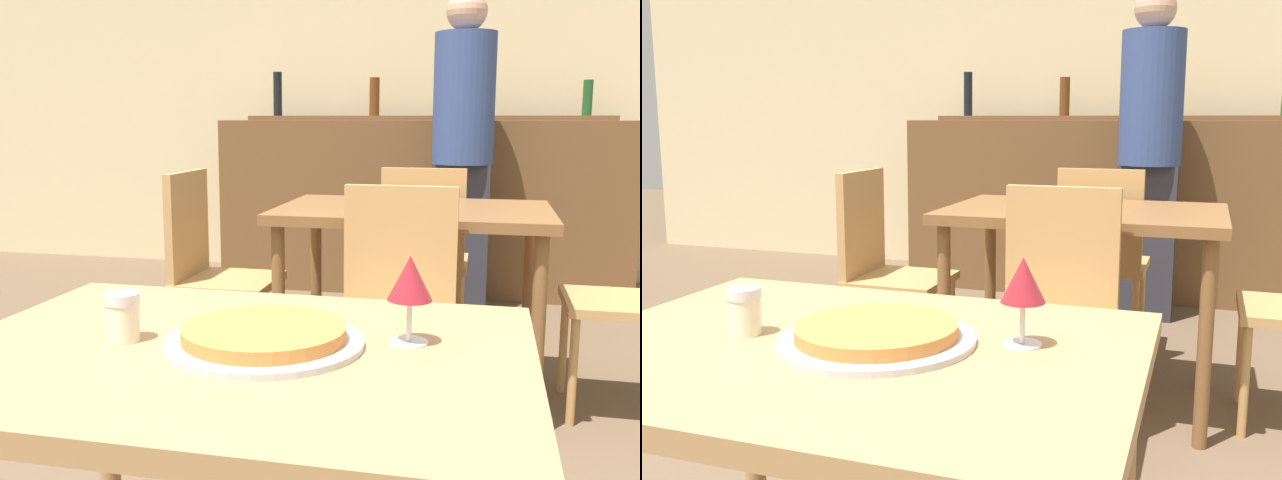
% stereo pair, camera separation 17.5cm
% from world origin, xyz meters
% --- Properties ---
extents(wall_back, '(8.00, 0.05, 2.80)m').
position_xyz_m(wall_back, '(0.00, 4.06, 1.40)').
color(wall_back, beige).
rests_on(wall_back, ground_plane).
extents(dining_table_near, '(1.03, 0.78, 0.72)m').
position_xyz_m(dining_table_near, '(0.00, 0.00, 0.64)').
color(dining_table_near, '#A87F51').
rests_on(dining_table_near, ground_plane).
extents(dining_table_far, '(1.06, 0.73, 0.77)m').
position_xyz_m(dining_table_far, '(0.14, 1.66, 0.68)').
color(dining_table_far, brown).
rests_on(dining_table_far, ground_plane).
extents(bar_counter, '(2.60, 0.56, 1.11)m').
position_xyz_m(bar_counter, '(0.00, 3.56, 0.55)').
color(bar_counter, brown).
rests_on(bar_counter, ground_plane).
extents(bar_back_shelf, '(2.39, 0.24, 0.33)m').
position_xyz_m(bar_back_shelf, '(0.00, 3.70, 1.16)').
color(bar_back_shelf, brown).
rests_on(bar_back_shelf, bar_counter).
extents(chair_far_side_front, '(0.40, 0.40, 0.90)m').
position_xyz_m(chair_far_side_front, '(0.14, 1.13, 0.51)').
color(chair_far_side_front, tan).
rests_on(chair_far_side_front, ground_plane).
extents(chair_far_side_back, '(0.40, 0.40, 0.90)m').
position_xyz_m(chair_far_side_back, '(0.14, 2.19, 0.51)').
color(chair_far_side_back, tan).
rests_on(chair_far_side_back, ground_plane).
extents(chair_far_side_left, '(0.40, 0.40, 0.90)m').
position_xyz_m(chair_far_side_left, '(-0.72, 1.66, 0.51)').
color(chair_far_side_left, tan).
rests_on(chair_far_side_left, ground_plane).
extents(pizza_tray, '(0.35, 0.35, 0.04)m').
position_xyz_m(pizza_tray, '(0.04, 0.02, 0.74)').
color(pizza_tray, '#B7B7BC').
rests_on(pizza_tray, dining_table_near).
extents(cheese_shaker, '(0.06, 0.06, 0.09)m').
position_xyz_m(cheese_shaker, '(-0.21, -0.01, 0.77)').
color(cheese_shaker, beige).
rests_on(cheese_shaker, dining_table_near).
extents(person_standing, '(0.34, 0.34, 1.81)m').
position_xyz_m(person_standing, '(0.28, 2.98, 0.99)').
color(person_standing, '#2D2D38').
rests_on(person_standing, ground_plane).
extents(wine_glass, '(0.08, 0.08, 0.16)m').
position_xyz_m(wine_glass, '(0.29, 0.09, 0.84)').
color(wine_glass, silver).
rests_on(wine_glass, dining_table_near).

